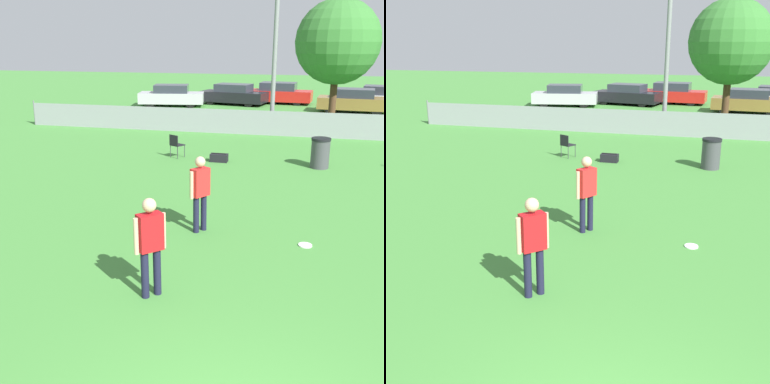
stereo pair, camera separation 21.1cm
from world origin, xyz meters
TOP-DOWN VIEW (x-y plane):
  - fence_backline at (0.00, 18.00)m, footprint 26.72×0.07m
  - light_pole at (-1.53, 18.51)m, footprint 0.90×0.36m
  - tree_near_pole at (1.11, 19.66)m, footprint 3.73×3.73m
  - player_defender_red at (-2.03, 3.17)m, footprint 0.44×0.44m
  - player_thrower_red at (-1.92, 6.13)m, footprint 0.41×0.48m
  - frisbee_disc at (0.38, 5.88)m, footprint 0.28×0.28m
  - folding_chair_sideline at (-4.40, 12.81)m, footprint 0.55×0.56m
  - trash_bin at (0.63, 12.58)m, footprint 0.63×0.63m
  - gear_bag_sideline at (-2.78, 12.60)m, footprint 0.61×0.34m
  - parked_car_silver at (-8.77, 26.81)m, footprint 4.41×2.48m
  - parked_car_dark at (-5.00, 28.61)m, footprint 4.60×2.60m
  - parked_car_red at (-2.17, 29.97)m, footprint 4.61×2.15m
  - parked_car_tan at (2.56, 26.59)m, footprint 4.29×2.21m
  - parked_car_white at (4.29, 28.77)m, footprint 4.30×2.45m

SIDE VIEW (x-z plane):
  - frisbee_disc at x=0.38m, z-range 0.00..0.03m
  - gear_bag_sideline at x=-2.78m, z-range -0.01..0.29m
  - trash_bin at x=0.63m, z-range 0.00..1.01m
  - folding_chair_sideline at x=-4.40m, z-range 0.09..0.93m
  - fence_backline at x=0.00m, z-range -0.05..1.16m
  - parked_car_dark at x=-5.00m, z-range -0.02..1.34m
  - parked_car_silver at x=-8.77m, z-range -0.01..1.36m
  - parked_car_red at x=-2.17m, z-range -0.03..1.38m
  - parked_car_white at x=4.29m, z-range -0.02..1.39m
  - parked_car_tan at x=2.56m, z-range -0.01..1.39m
  - player_defender_red at x=-2.03m, z-range 0.14..1.83m
  - player_thrower_red at x=-1.92m, z-range 0.14..1.83m
  - tree_near_pole at x=1.11m, z-range 1.06..6.94m
  - light_pole at x=-1.53m, z-range 0.77..9.50m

